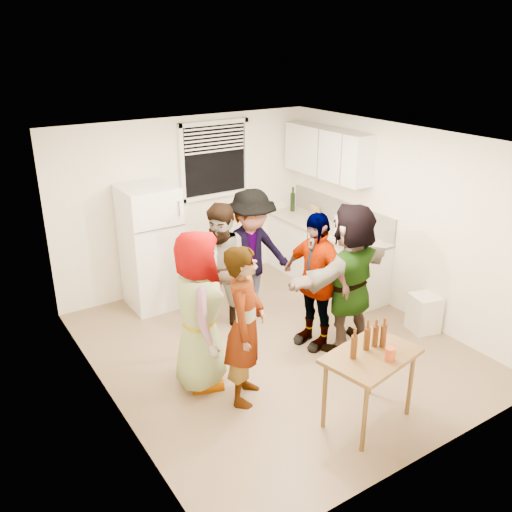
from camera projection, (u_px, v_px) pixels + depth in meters
room at (275, 347)px, 6.59m from camera, size 4.00×4.50×2.50m
window at (215, 160)px, 7.84m from camera, size 1.12×0.10×1.06m
refrigerator at (151, 247)px, 7.36m from camera, size 0.70×0.70×1.70m
counter_lower at (324, 256)px, 8.18m from camera, size 0.60×2.20×0.86m
countertop at (325, 228)px, 8.01m from camera, size 0.64×2.22×0.04m
backsplash at (341, 212)px, 8.08m from camera, size 0.03×2.20×0.36m
upper_cabinets at (327, 153)px, 7.83m from camera, size 0.34×1.60×0.70m
kettle at (316, 224)px, 8.10m from camera, size 0.25×0.21×0.21m
paper_towel at (338, 233)px, 7.76m from camera, size 0.12×0.12×0.25m
wine_bottle at (292, 211)px, 8.72m from camera, size 0.07×0.07×0.29m
beer_bottle_counter at (344, 238)px, 7.54m from camera, size 0.06×0.06×0.24m
blue_cup at (344, 240)px, 7.46m from camera, size 0.09×0.09×0.12m
picture_frame at (316, 211)px, 8.48m from camera, size 0.02×0.19×0.15m
trash_bin at (424, 313)px, 6.89m from camera, size 0.40×0.40×0.49m
serving_table at (365, 420)px, 5.34m from camera, size 0.99×0.76×0.76m
beer_bottle_table at (374, 346)px, 5.19m from camera, size 0.06×0.06×0.21m
red_cup at (389, 360)px, 4.97m from camera, size 0.09×0.09×0.12m
guest_grey at (202, 382)px, 5.93m from camera, size 1.94×1.43×0.56m
guest_stripe at (246, 396)px, 5.69m from camera, size 1.66×1.60×0.40m
guest_back_left at (226, 330)px, 6.97m from camera, size 1.67×1.84×0.64m
guest_back_right at (251, 316)px, 7.34m from camera, size 1.23×1.82×0.65m
guest_black at (312, 342)px, 6.69m from camera, size 1.81×1.23×0.41m
guest_orange at (345, 344)px, 6.66m from camera, size 1.96×2.06×0.53m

